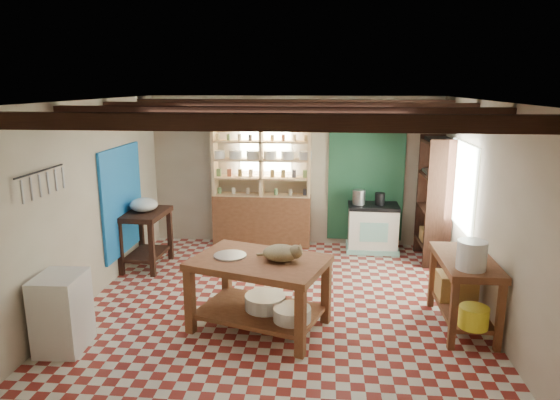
# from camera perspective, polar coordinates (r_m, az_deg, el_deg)

# --- Properties ---
(floor) EXTENTS (5.00, 5.00, 0.02)m
(floor) POSITION_cam_1_polar(r_m,az_deg,el_deg) (6.75, 0.12, -11.43)
(floor) COLOR maroon
(floor) RESTS_ON ground
(ceiling) EXTENTS (5.00, 5.00, 0.02)m
(ceiling) POSITION_cam_1_polar(r_m,az_deg,el_deg) (6.14, 0.13, 11.30)
(ceiling) COLOR #494A4F
(ceiling) RESTS_ON wall_back
(wall_back) EXTENTS (5.00, 0.04, 2.60)m
(wall_back) POSITION_cam_1_polar(r_m,az_deg,el_deg) (8.76, 1.62, 3.30)
(wall_back) COLOR #BCAE97
(wall_back) RESTS_ON floor
(wall_front) EXTENTS (5.00, 0.04, 2.60)m
(wall_front) POSITION_cam_1_polar(r_m,az_deg,el_deg) (3.95, -3.24, -9.15)
(wall_front) COLOR #BCAE97
(wall_front) RESTS_ON floor
(wall_left) EXTENTS (0.04, 5.00, 2.60)m
(wall_left) POSITION_cam_1_polar(r_m,az_deg,el_deg) (7.00, -20.72, -0.07)
(wall_left) COLOR #BCAE97
(wall_left) RESTS_ON floor
(wall_right) EXTENTS (0.04, 5.00, 2.60)m
(wall_right) POSITION_cam_1_polar(r_m,az_deg,el_deg) (6.59, 22.34, -1.00)
(wall_right) COLOR #BCAE97
(wall_right) RESTS_ON floor
(ceiling_beams) EXTENTS (5.00, 3.80, 0.15)m
(ceiling_beams) POSITION_cam_1_polar(r_m,az_deg,el_deg) (6.15, 0.13, 10.19)
(ceiling_beams) COLOR #321A11
(ceiling_beams) RESTS_ON ceiling
(blue_wall_patch) EXTENTS (0.04, 1.40, 1.60)m
(blue_wall_patch) POSITION_cam_1_polar(r_m,az_deg,el_deg) (7.83, -17.56, -0.00)
(blue_wall_patch) COLOR blue
(blue_wall_patch) RESTS_ON wall_left
(green_wall_patch) EXTENTS (1.30, 0.04, 2.30)m
(green_wall_patch) POSITION_cam_1_polar(r_m,az_deg,el_deg) (8.75, 9.81, 2.77)
(green_wall_patch) COLOR #1F4D31
(green_wall_patch) RESTS_ON wall_back
(window_back) EXTENTS (0.90, 0.02, 0.80)m
(window_back) POSITION_cam_1_polar(r_m,az_deg,el_deg) (8.73, -1.66, 5.92)
(window_back) COLOR silver
(window_back) RESTS_ON wall_back
(window_right) EXTENTS (0.02, 1.30, 1.20)m
(window_right) POSITION_cam_1_polar(r_m,az_deg,el_deg) (7.50, 20.10, 1.60)
(window_right) COLOR silver
(window_right) RESTS_ON wall_right
(utensil_rail) EXTENTS (0.06, 0.90, 0.28)m
(utensil_rail) POSITION_cam_1_polar(r_m,az_deg,el_deg) (5.85, -25.64, 1.82)
(utensil_rail) COLOR black
(utensil_rail) RESTS_ON wall_left
(pot_rack) EXTENTS (0.86, 0.12, 0.36)m
(pot_rack) POSITION_cam_1_polar(r_m,az_deg,el_deg) (8.21, 10.28, 8.63)
(pot_rack) COLOR black
(pot_rack) RESTS_ON ceiling
(shelving_unit) EXTENTS (1.70, 0.34, 2.20)m
(shelving_unit) POSITION_cam_1_polar(r_m,az_deg,el_deg) (8.66, -2.10, 1.84)
(shelving_unit) COLOR #DBB17E
(shelving_unit) RESTS_ON floor
(tall_rack) EXTENTS (0.40, 0.86, 2.00)m
(tall_rack) POSITION_cam_1_polar(r_m,az_deg,el_deg) (8.29, 17.19, 0.04)
(tall_rack) COLOR #321A11
(tall_rack) RESTS_ON floor
(work_table) EXTENTS (1.72, 1.40, 0.84)m
(work_table) POSITION_cam_1_polar(r_m,az_deg,el_deg) (5.89, -2.36, -10.64)
(work_table) COLOR brown
(work_table) RESTS_ON floor
(stove) EXTENTS (0.84, 0.57, 0.81)m
(stove) POSITION_cam_1_polar(r_m,az_deg,el_deg) (8.64, 10.53, -3.14)
(stove) COLOR white
(stove) RESTS_ON floor
(prep_table) EXTENTS (0.64, 0.91, 0.89)m
(prep_table) POSITION_cam_1_polar(r_m,az_deg,el_deg) (8.03, -15.06, -4.36)
(prep_table) COLOR #321A11
(prep_table) RESTS_ON floor
(white_cabinet) EXTENTS (0.49, 0.58, 0.83)m
(white_cabinet) POSITION_cam_1_polar(r_m,az_deg,el_deg) (5.93, -23.66, -11.68)
(white_cabinet) COLOR silver
(white_cabinet) RESTS_ON floor
(right_counter) EXTENTS (0.60, 1.19, 0.85)m
(right_counter) POSITION_cam_1_polar(r_m,az_deg,el_deg) (6.27, 20.20, -9.91)
(right_counter) COLOR brown
(right_counter) RESTS_ON floor
(cat) EXTENTS (0.45, 0.37, 0.19)m
(cat) POSITION_cam_1_polar(r_m,az_deg,el_deg) (5.65, 0.11, -6.08)
(cat) COLOR #937D55
(cat) RESTS_ON work_table
(steel_tray) EXTENTS (0.48, 0.48, 0.02)m
(steel_tray) POSITION_cam_1_polar(r_m,az_deg,el_deg) (5.84, -5.73, -6.34)
(steel_tray) COLOR #929399
(steel_tray) RESTS_ON work_table
(basin_large) EXTENTS (0.60, 0.60, 0.17)m
(basin_large) POSITION_cam_1_polar(r_m,az_deg,el_deg) (5.96, -1.70, -11.55)
(basin_large) COLOR silver
(basin_large) RESTS_ON work_table
(basin_small) EXTENTS (0.54, 0.54, 0.15)m
(basin_small) POSITION_cam_1_polar(r_m,az_deg,el_deg) (5.70, 1.39, -12.88)
(basin_small) COLOR silver
(basin_small) RESTS_ON work_table
(kettle_left) EXTENTS (0.22, 0.22, 0.25)m
(kettle_left) POSITION_cam_1_polar(r_m,az_deg,el_deg) (8.49, 9.00, 0.33)
(kettle_left) COLOR #929399
(kettle_left) RESTS_ON stove
(kettle_right) EXTENTS (0.17, 0.17, 0.21)m
(kettle_right) POSITION_cam_1_polar(r_m,az_deg,el_deg) (8.52, 11.35, 0.14)
(kettle_right) COLOR black
(kettle_right) RESTS_ON stove
(enamel_bowl) EXTENTS (0.44, 0.44, 0.21)m
(enamel_bowl) POSITION_cam_1_polar(r_m,az_deg,el_deg) (7.88, -15.29, -0.53)
(enamel_bowl) COLOR silver
(enamel_bowl) RESTS_ON prep_table
(white_bucket) EXTENTS (0.31, 0.31, 0.31)m
(white_bucket) POSITION_cam_1_polar(r_m,az_deg,el_deg) (5.74, 21.06, -5.90)
(white_bucket) COLOR silver
(white_bucket) RESTS_ON right_counter
(wicker_basket) EXTENTS (0.45, 0.36, 0.31)m
(wicker_basket) POSITION_cam_1_polar(r_m,az_deg,el_deg) (6.56, 19.50, -9.26)
(wicker_basket) COLOR #B08547
(wicker_basket) RESTS_ON right_counter
(yellow_tub) EXTENTS (0.32, 0.32, 0.23)m
(yellow_tub) POSITION_cam_1_polar(r_m,az_deg,el_deg) (5.91, 21.26, -12.35)
(yellow_tub) COLOR yellow
(yellow_tub) RESTS_ON right_counter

